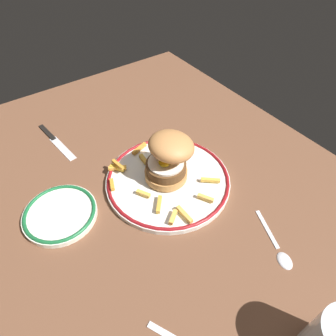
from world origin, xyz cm
name	(u,v)px	position (x,y,z in cm)	size (l,w,h in cm)	color
ground_plane	(165,204)	(0.00, 0.00, -2.00)	(116.51, 85.32, 4.00)	brown
dinner_plate	(168,180)	(-3.39, 3.34, 0.84)	(28.05, 28.05, 1.60)	white
burger	(169,157)	(-3.83, 3.86, 7.28)	(12.53, 12.90, 11.67)	#BE8144
fries_pile	(158,173)	(-5.28, 1.87, 2.16)	(25.30, 23.85, 2.15)	gold
side_plate	(60,214)	(-8.57, -20.16, 0.83)	(15.03, 15.03, 1.60)	white
knife	(53,138)	(-33.27, -12.61, 0.26)	(18.05, 3.58, 0.70)	black
spoon	(281,253)	(23.39, 10.18, 0.36)	(12.97, 6.54, 0.90)	silver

